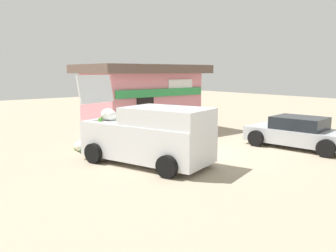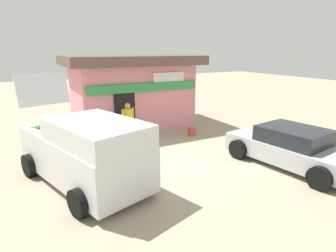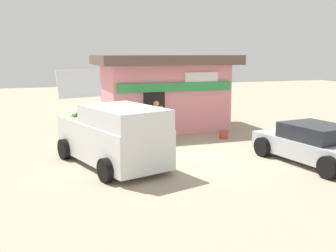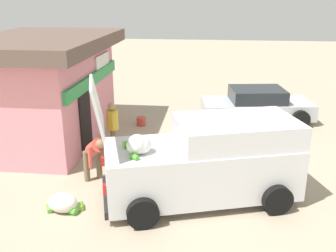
{
  "view_description": "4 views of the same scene",
  "coord_description": "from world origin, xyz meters",
  "px_view_note": "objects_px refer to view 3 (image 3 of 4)",
  "views": [
    {
      "loc": [
        -9.28,
        -8.95,
        3.03
      ],
      "look_at": [
        -1.07,
        1.13,
        0.96
      ],
      "focal_mm": 36.68,
      "sensor_mm": 36.0,
      "label": 1
    },
    {
      "loc": [
        -4.13,
        -7.35,
        3.61
      ],
      "look_at": [
        0.08,
        0.57,
        1.15
      ],
      "focal_mm": 29.83,
      "sensor_mm": 36.0,
      "label": 2
    },
    {
      "loc": [
        -5.05,
        -11.89,
        3.46
      ],
      "look_at": [
        -0.76,
        0.66,
        1.01
      ],
      "focal_mm": 42.52,
      "sensor_mm": 36.0,
      "label": 3
    },
    {
      "loc": [
        -10.9,
        -0.03,
        4.59
      ],
      "look_at": [
        -0.12,
        1.18,
        0.83
      ],
      "focal_mm": 41.09,
      "sensor_mm": 36.0,
      "label": 4
    }
  ],
  "objects_px": {
    "vendor_standing": "(156,118)",
    "customer_bending": "(111,124)",
    "storefront_bar": "(164,91)",
    "unloaded_banana_pile": "(72,141)",
    "delivery_van": "(113,135)",
    "parked_sedan": "(315,145)",
    "paint_bucket": "(223,135)"
  },
  "relations": [
    {
      "from": "delivery_van",
      "to": "paint_bucket",
      "type": "relative_size",
      "value": 14.31
    },
    {
      "from": "storefront_bar",
      "to": "vendor_standing",
      "type": "xyz_separation_m",
      "value": [
        -1.12,
        -2.47,
        -0.82
      ]
    },
    {
      "from": "delivery_van",
      "to": "unloaded_banana_pile",
      "type": "height_order",
      "value": "delivery_van"
    },
    {
      "from": "customer_bending",
      "to": "unloaded_banana_pile",
      "type": "bearing_deg",
      "value": 166.93
    },
    {
      "from": "paint_bucket",
      "to": "unloaded_banana_pile",
      "type": "bearing_deg",
      "value": 173.76
    },
    {
      "from": "delivery_van",
      "to": "parked_sedan",
      "type": "bearing_deg",
      "value": -16.23
    },
    {
      "from": "customer_bending",
      "to": "paint_bucket",
      "type": "relative_size",
      "value": 3.82
    },
    {
      "from": "storefront_bar",
      "to": "customer_bending",
      "type": "relative_size",
      "value": 4.69
    },
    {
      "from": "parked_sedan",
      "to": "paint_bucket",
      "type": "xyz_separation_m",
      "value": [
        -1.08,
        4.23,
        -0.43
      ]
    },
    {
      "from": "customer_bending",
      "to": "parked_sedan",
      "type": "bearing_deg",
      "value": -38.87
    },
    {
      "from": "storefront_bar",
      "to": "delivery_van",
      "type": "distance_m",
      "value": 6.29
    },
    {
      "from": "parked_sedan",
      "to": "paint_bucket",
      "type": "distance_m",
      "value": 4.38
    },
    {
      "from": "vendor_standing",
      "to": "customer_bending",
      "type": "height_order",
      "value": "vendor_standing"
    },
    {
      "from": "parked_sedan",
      "to": "unloaded_banana_pile",
      "type": "bearing_deg",
      "value": 145.36
    },
    {
      "from": "storefront_bar",
      "to": "delivery_van",
      "type": "bearing_deg",
      "value": -122.79
    },
    {
      "from": "storefront_bar",
      "to": "delivery_van",
      "type": "height_order",
      "value": "storefront_bar"
    },
    {
      "from": "vendor_standing",
      "to": "customer_bending",
      "type": "bearing_deg",
      "value": 179.99
    },
    {
      "from": "delivery_van",
      "to": "parked_sedan",
      "type": "distance_m",
      "value": 6.38
    },
    {
      "from": "delivery_van",
      "to": "vendor_standing",
      "type": "xyz_separation_m",
      "value": [
        2.26,
        2.77,
        -0.03
      ]
    },
    {
      "from": "delivery_van",
      "to": "customer_bending",
      "type": "height_order",
      "value": "delivery_van"
    },
    {
      "from": "storefront_bar",
      "to": "paint_bucket",
      "type": "relative_size",
      "value": 17.93
    },
    {
      "from": "parked_sedan",
      "to": "unloaded_banana_pile",
      "type": "distance_m",
      "value": 8.6
    },
    {
      "from": "customer_bending",
      "to": "unloaded_banana_pile",
      "type": "distance_m",
      "value": 1.58
    },
    {
      "from": "paint_bucket",
      "to": "delivery_van",
      "type": "bearing_deg",
      "value": -154.05
    },
    {
      "from": "storefront_bar",
      "to": "unloaded_banana_pile",
      "type": "height_order",
      "value": "storefront_bar"
    },
    {
      "from": "vendor_standing",
      "to": "paint_bucket",
      "type": "relative_size",
      "value": 4.78
    },
    {
      "from": "storefront_bar",
      "to": "vendor_standing",
      "type": "height_order",
      "value": "storefront_bar"
    },
    {
      "from": "parked_sedan",
      "to": "delivery_van",
      "type": "bearing_deg",
      "value": 163.77
    },
    {
      "from": "vendor_standing",
      "to": "unloaded_banana_pile",
      "type": "height_order",
      "value": "vendor_standing"
    },
    {
      "from": "storefront_bar",
      "to": "unloaded_banana_pile",
      "type": "relative_size",
      "value": 6.8
    },
    {
      "from": "unloaded_banana_pile",
      "to": "vendor_standing",
      "type": "bearing_deg",
      "value": -5.85
    },
    {
      "from": "delivery_van",
      "to": "paint_bucket",
      "type": "distance_m",
      "value": 5.65
    }
  ]
}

